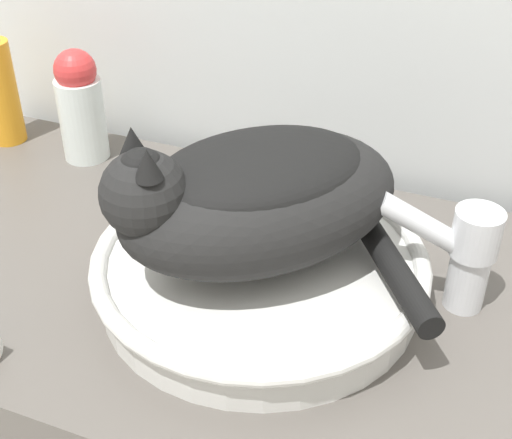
# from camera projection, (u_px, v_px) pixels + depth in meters

# --- Properties ---
(sink_basin) EXTENTS (0.38, 0.38, 0.06)m
(sink_basin) POSITION_uv_depth(u_px,v_px,m) (260.00, 270.00, 0.80)
(sink_basin) COLOR silver
(sink_basin) RESTS_ON vanity_counter
(cat) EXTENTS (0.39, 0.36, 0.17)m
(cat) POSITION_uv_depth(u_px,v_px,m) (254.00, 195.00, 0.74)
(cat) COLOR black
(cat) RESTS_ON sink_basin
(faucet) EXTENTS (0.13, 0.07, 0.14)m
(faucet) POSITION_uv_depth(u_px,v_px,m) (463.00, 251.00, 0.76)
(faucet) COLOR silver
(faucet) RESTS_ON vanity_counter
(spray_bottle_trigger) EXTENTS (0.05, 0.05, 0.18)m
(spray_bottle_trigger) POSITION_uv_depth(u_px,v_px,m) (0.00, 90.00, 1.08)
(spray_bottle_trigger) COLOR orange
(spray_bottle_trigger) RESTS_ON vanity_counter
(lotion_bottle_white) EXTENTS (0.07, 0.07, 0.17)m
(lotion_bottle_white) POSITION_uv_depth(u_px,v_px,m) (80.00, 106.00, 1.04)
(lotion_bottle_white) COLOR silver
(lotion_bottle_white) RESTS_ON vanity_counter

